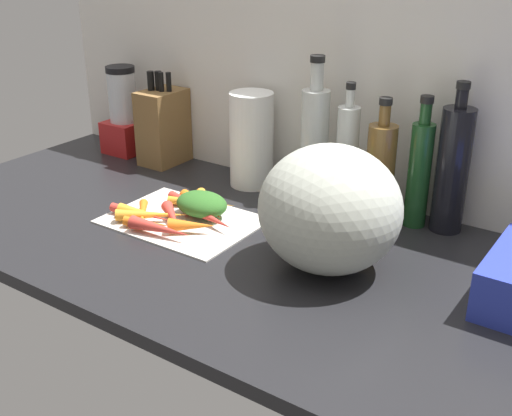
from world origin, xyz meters
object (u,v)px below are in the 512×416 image
object	(u,v)px
carrot_8	(201,203)
winter_squash	(330,209)
cutting_board	(182,220)
paper_towel_roll	(251,140)
carrot_0	(142,215)
carrot_9	(194,204)
knife_block	(163,126)
carrot_10	(147,223)
carrot_6	(172,216)
carrot_2	(192,225)
blender_appliance	(124,116)
bottle_0	(314,143)
bottle_1	(347,159)
carrot_4	(211,204)
bottle_3	(419,172)
carrot_7	(138,212)
carrot_1	(152,215)
carrot_12	(208,217)
bottle_4	(452,169)
carrot_3	(202,206)
carrot_5	(140,214)
carrot_11	(160,229)
bottle_2	(380,172)

from	to	relation	value
carrot_8	winter_squash	size ratio (longest dim) A/B	0.59
cutting_board	paper_towel_roll	bearing A→B (deg)	90.24
carrot_0	carrot_9	size ratio (longest dim) A/B	0.88
winter_squash	knife_block	world-z (taller)	knife_block
carrot_10	knife_block	xyz separation A→B (cm)	(-28.64, 38.23, 9.34)
carrot_6	paper_towel_roll	bearing A→B (deg)	89.39
carrot_2	carrot_10	world-z (taller)	carrot_2
blender_appliance	bottle_0	bearing A→B (deg)	-0.46
paper_towel_roll	bottle_0	xyz separation A→B (cm)	(19.37, -0.05, 2.73)
carrot_6	bottle_1	xyz separation A→B (cm)	(29.66, 30.87, 11.53)
carrot_0	winter_squash	world-z (taller)	winter_squash
carrot_4	carrot_9	distance (cm)	4.38
carrot_4	bottle_3	xyz separation A→B (cm)	(44.55, 21.61, 11.22)
cutting_board	bottle_0	world-z (taller)	bottle_0
carrot_7	carrot_1	bearing A→B (deg)	10.22
carrot_6	carrot_12	size ratio (longest dim) A/B	0.77
carrot_0	blender_appliance	bearing A→B (deg)	138.98
cutting_board	bottle_4	size ratio (longest dim) A/B	1.02
carrot_3	carrot_4	world-z (taller)	carrot_3
carrot_2	winter_squash	bearing A→B (deg)	7.88
carrot_1	carrot_6	bearing A→B (deg)	23.23
carrot_3	paper_towel_roll	size ratio (longest dim) A/B	0.69
carrot_1	carrot_5	xyz separation A→B (cm)	(-3.30, -0.51, -0.31)
carrot_8	blender_appliance	size ratio (longest dim) A/B	0.64
carrot_5	carrot_9	size ratio (longest dim) A/B	0.98
carrot_9	carrot_11	world-z (taller)	carrot_11
carrot_1	carrot_5	bearing A→B (deg)	-171.27
carrot_6	winter_squash	size ratio (longest dim) A/B	0.45
carrot_4	carrot_7	world-z (taller)	carrot_7
cutting_board	paper_towel_roll	xyz separation A→B (cm)	(-0.13, 29.56, 12.45)
carrot_0	carrot_3	bearing A→B (deg)	53.56
carrot_7	cutting_board	bearing A→B (deg)	31.98
carrot_4	bottle_1	world-z (taller)	bottle_1
blender_appliance	bottle_2	xyz separation A→B (cm)	(87.15, -2.74, 0.85)
carrot_11	bottle_0	size ratio (longest dim) A/B	0.43
bottle_0	knife_block	bearing A→B (deg)	179.90
carrot_6	carrot_9	world-z (taller)	carrot_6
carrot_8	knife_block	distance (cm)	39.37
bottle_2	blender_appliance	bearing A→B (deg)	178.20
carrot_4	carrot_11	xyz separation A→B (cm)	(-0.31, -18.31, 0.22)
carrot_9	carrot_12	xyz separation A→B (cm)	(8.12, -4.57, 0.41)
carrot_4	knife_block	bearing A→B (deg)	148.50
carrot_6	carrot_5	bearing A→B (deg)	-162.48
blender_appliance	carrot_6	bearing A→B (deg)	-34.33
carrot_4	carrot_10	size ratio (longest dim) A/B	1.37
carrot_0	carrot_4	bearing A→B (deg)	56.11
carrot_10	carrot_11	distance (cm)	5.56
carrot_5	carrot_9	distance (cm)	13.56
carrot_0	carrot_10	world-z (taller)	carrot_10
cutting_board	carrot_10	xyz separation A→B (cm)	(-3.46, -8.62, 1.54)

